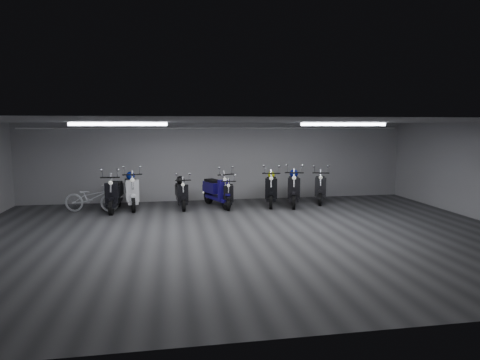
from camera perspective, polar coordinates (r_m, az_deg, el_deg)
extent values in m
cube|color=#343437|center=(10.24, 0.39, -7.73)|extent=(14.00, 10.00, 0.01)
cube|color=gray|center=(9.88, 0.40, 8.21)|extent=(14.00, 10.00, 0.01)
cube|color=#A2A2A5|center=(14.89, -2.92, 2.55)|extent=(14.00, 0.01, 2.80)
cube|color=#A2A2A5|center=(5.18, 10.04, -6.98)|extent=(14.00, 0.01, 2.80)
cube|color=white|center=(10.81, -16.57, 7.49)|extent=(2.40, 0.18, 0.08)
cube|color=white|center=(11.71, 14.27, 7.55)|extent=(2.40, 0.18, 0.08)
cylinder|color=white|center=(14.75, -2.92, 7.25)|extent=(13.60, 0.05, 0.05)
imported|color=white|center=(13.69, -20.03, -1.92)|extent=(1.78, 0.91, 1.10)
sphere|color=navy|center=(14.01, -15.05, 0.59)|extent=(0.27, 0.27, 0.27)
sphere|color=#DEF50E|center=(14.14, 4.39, 0.74)|extent=(0.24, 0.24, 0.24)
sphere|color=#0C178C|center=(14.18, 7.52, 0.90)|extent=(0.29, 0.29, 0.29)
sphere|color=black|center=(13.71, -8.31, -0.01)|extent=(0.28, 0.28, 0.28)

